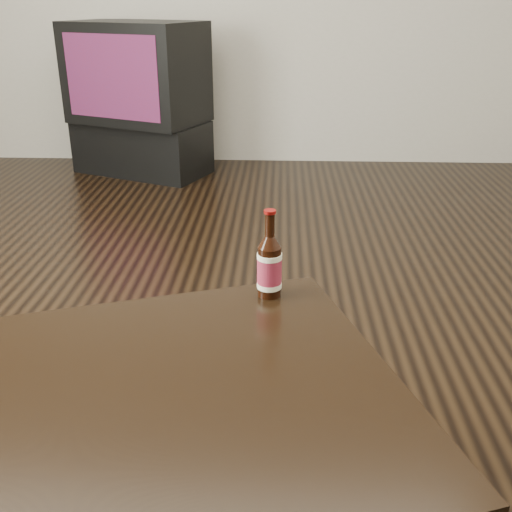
{
  "coord_description": "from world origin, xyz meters",
  "views": [
    {
      "loc": [
        0.39,
        -1.24,
        1.1
      ],
      "look_at": [
        0.34,
        -0.03,
        0.57
      ],
      "focal_mm": 42.0,
      "sensor_mm": 36.0,
      "label": 1
    }
  ],
  "objects_px": {
    "coffee_table": "(33,449)",
    "beer_bottle": "(269,266)",
    "tv": "(137,73)",
    "bookshelf": "(258,67)",
    "tv_stand": "(142,147)"
  },
  "relations": [
    {
      "from": "tv_stand",
      "to": "beer_bottle",
      "type": "bearing_deg",
      "value": -48.17
    },
    {
      "from": "coffee_table",
      "to": "beer_bottle",
      "type": "height_order",
      "value": "beer_bottle"
    },
    {
      "from": "tv_stand",
      "to": "coffee_table",
      "type": "relative_size",
      "value": 0.59
    },
    {
      "from": "tv_stand",
      "to": "bookshelf",
      "type": "relative_size",
      "value": 0.7
    },
    {
      "from": "tv",
      "to": "beer_bottle",
      "type": "relative_size",
      "value": 4.67
    },
    {
      "from": "coffee_table",
      "to": "tv",
      "type": "bearing_deg",
      "value": 99.44
    },
    {
      "from": "tv_stand",
      "to": "tv",
      "type": "xyz_separation_m",
      "value": [
        -0.0,
        -0.0,
        0.48
      ]
    },
    {
      "from": "tv",
      "to": "coffee_table",
      "type": "relative_size",
      "value": 0.66
    },
    {
      "from": "tv_stand",
      "to": "tv",
      "type": "distance_m",
      "value": 0.48
    },
    {
      "from": "tv",
      "to": "bookshelf",
      "type": "relative_size",
      "value": 0.79
    },
    {
      "from": "coffee_table",
      "to": "beer_bottle",
      "type": "bearing_deg",
      "value": 49.8
    },
    {
      "from": "beer_bottle",
      "to": "coffee_table",
      "type": "bearing_deg",
      "value": -130.2
    },
    {
      "from": "tv",
      "to": "coffee_table",
      "type": "bearing_deg",
      "value": -57.27
    },
    {
      "from": "bookshelf",
      "to": "beer_bottle",
      "type": "bearing_deg",
      "value": -88.73
    },
    {
      "from": "bookshelf",
      "to": "tv",
      "type": "bearing_deg",
      "value": -146.45
    }
  ]
}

